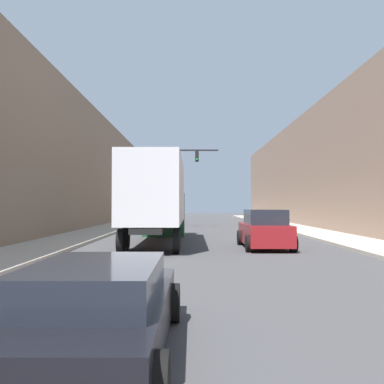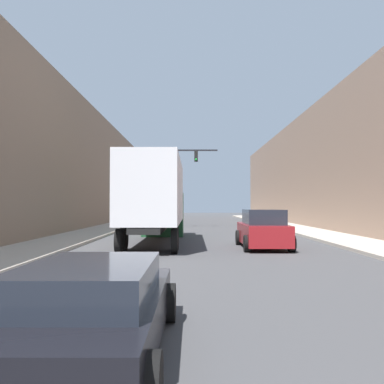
% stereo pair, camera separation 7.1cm
% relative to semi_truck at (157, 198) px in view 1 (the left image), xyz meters
% --- Properties ---
extents(sidewalk_right, '(3.00, 80.00, 0.15)m').
position_rel_semi_truck_xyz_m(sidewalk_right, '(9.94, 8.49, -2.21)').
color(sidewalk_right, '#B2A899').
rests_on(sidewalk_right, ground).
extents(sidewalk_left, '(3.00, 80.00, 0.15)m').
position_rel_semi_truck_xyz_m(sidewalk_left, '(-4.90, 8.49, -2.21)').
color(sidewalk_left, '#B2A899').
rests_on(sidewalk_left, ground).
extents(building_right, '(6.00, 80.00, 9.92)m').
position_rel_semi_truck_xyz_m(building_right, '(14.43, 8.49, 2.67)').
color(building_right, '#997A66').
rests_on(building_right, ground).
extents(building_left, '(6.00, 80.00, 10.10)m').
position_rel_semi_truck_xyz_m(building_left, '(-9.40, 8.49, 2.77)').
color(building_left, '#846B56').
rests_on(building_left, ground).
extents(semi_truck, '(2.50, 12.28, 4.10)m').
position_rel_semi_truck_xyz_m(semi_truck, '(0.00, 0.00, 0.00)').
color(semi_truck, silver).
rests_on(semi_truck, ground).
extents(sedan_car, '(1.99, 4.58, 1.23)m').
position_rel_semi_truck_xyz_m(sedan_car, '(0.53, -16.28, -1.69)').
color(sedan_car, black).
rests_on(sedan_car, ground).
extents(suv_car, '(2.08, 4.48, 1.73)m').
position_rel_semi_truck_xyz_m(suv_car, '(4.98, -2.65, -1.47)').
color(suv_car, maroon).
rests_on(suv_car, ground).
extents(traffic_signal_gantry, '(7.29, 0.35, 6.80)m').
position_rel_semi_truck_xyz_m(traffic_signal_gantry, '(-1.32, 13.88, 2.59)').
color(traffic_signal_gantry, black).
rests_on(traffic_signal_gantry, ground).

